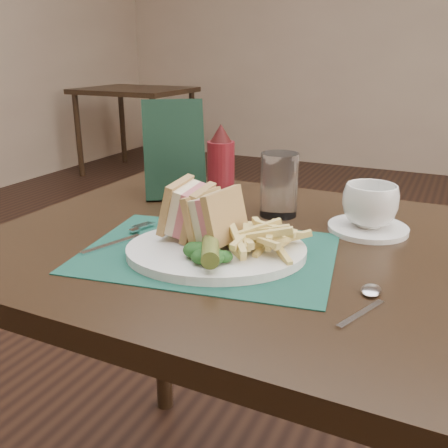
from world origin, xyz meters
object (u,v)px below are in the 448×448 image
coffee_cup (370,205)px  drinking_glass (279,185)px  sandwich_half_a (176,207)px  check_presenter (174,150)px  sandwich_half_b (206,214)px  table_main (237,404)px  plate (216,251)px  placemat (209,253)px  ketchup_bottle (221,169)px  saucer (368,228)px  table_bg_left (137,132)px

coffee_cup → drinking_glass: bearing=175.1°
sandwich_half_a → check_presenter: size_ratio=0.43×
drinking_glass → check_presenter: check_presenter is taller
sandwich_half_b → table_main: bearing=84.7°
sandwich_half_a → drinking_glass: drinking_glass is taller
sandwich_half_a → plate: bearing=-21.2°
placemat → ketchup_bottle: bearing=110.6°
saucer → drinking_glass: bearing=175.1°
table_bg_left → ketchup_bottle: bearing=-51.7°
coffee_cup → ketchup_bottle: bearing=-176.3°
sandwich_half_a → check_presenter: bearing=114.2°
saucer → check_presenter: 0.46m
saucer → table_bg_left: bearing=132.1°
table_main → sandwich_half_a: bearing=-139.0°
placemat → sandwich_half_a: size_ratio=4.29×
saucer → plate: bearing=-131.4°
table_bg_left → plate: 3.78m
table_main → plate: 0.40m
saucer → coffee_cup: size_ratio=1.46×
sandwich_half_a → coffee_cup: (0.30, 0.21, -0.02)m
placemat → coffee_cup: bearing=45.8°
table_main → sandwich_half_a: size_ratio=9.24×
table_main → coffee_cup: 0.49m
drinking_glass → table_bg_left: bearing=130.1°
sandwich_half_a → coffee_cup: size_ratio=0.95×
placemat → coffee_cup: 0.32m
table_bg_left → ketchup_bottle: size_ratio=4.84×
coffee_cup → ketchup_bottle: 0.30m
table_main → plate: (0.00, -0.10, 0.38)m
placemat → coffee_cup: size_ratio=4.08×
table_main → check_presenter: (-0.24, 0.18, 0.49)m
saucer → check_presenter: bearing=174.6°
table_bg_left → coffee_cup: (2.49, -2.75, 0.43)m
check_presenter → saucer: bearing=-39.7°
saucer → drinking_glass: size_ratio=1.15×
sandwich_half_b → drinking_glass: (0.05, 0.24, -0.00)m
sandwich_half_a → drinking_glass: 0.25m
sandwich_half_a → check_presenter: (-0.15, 0.25, 0.04)m
drinking_glass → ketchup_bottle: (-0.11, -0.04, 0.03)m
plate → drinking_glass: 0.26m
coffee_cup → table_main: bearing=-147.0°
plate → coffee_cup: (0.21, 0.23, 0.04)m
coffee_cup → plate: bearing=-131.4°
coffee_cup → check_presenter: bearing=174.6°
placemat → ketchup_bottle: ketchup_bottle is taller
plate → check_presenter: bearing=107.7°
coffee_cup → drinking_glass: size_ratio=0.79×
table_main → drinking_glass: bearing=81.8°
table_main → plate: bearing=-88.4°
plate → coffee_cup: 0.31m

